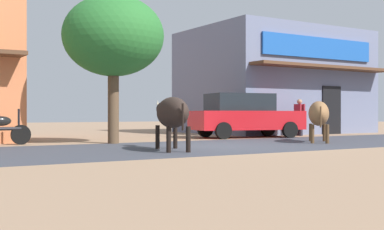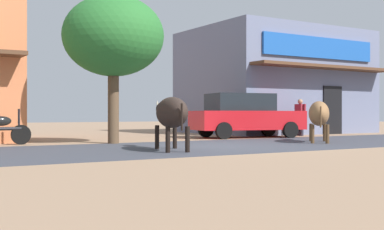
{
  "view_description": "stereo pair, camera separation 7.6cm",
  "coord_description": "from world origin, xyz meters",
  "px_view_note": "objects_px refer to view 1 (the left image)",
  "views": [
    {
      "loc": [
        -7.8,
        -11.69,
        0.9
      ],
      "look_at": [
        0.39,
        1.59,
        0.86
      ],
      "focal_mm": 47.95,
      "sensor_mm": 36.0,
      "label": 1
    },
    {
      "loc": [
        -7.74,
        -11.73,
        0.9
      ],
      "look_at": [
        0.39,
        1.59,
        0.86
      ],
      "focal_mm": 47.95,
      "sensor_mm": 36.0,
      "label": 2
    }
  ],
  "objects_px": {
    "roadside_tree": "(113,37)",
    "parked_motorcycle": "(0,129)",
    "cow_far_dark": "(319,114)",
    "pedestrian_by_shop": "(299,114)",
    "parked_hatchback_car": "(245,115)",
    "cow_near_brown": "(172,113)"
  },
  "relations": [
    {
      "from": "parked_motorcycle",
      "to": "cow_near_brown",
      "type": "relative_size",
      "value": 0.68
    },
    {
      "from": "cow_far_dark",
      "to": "pedestrian_by_shop",
      "type": "distance_m",
      "value": 4.65
    },
    {
      "from": "parked_hatchback_car",
      "to": "cow_far_dark",
      "type": "relative_size",
      "value": 2.06
    },
    {
      "from": "cow_near_brown",
      "to": "pedestrian_by_shop",
      "type": "relative_size",
      "value": 1.77
    },
    {
      "from": "cow_near_brown",
      "to": "parked_motorcycle",
      "type": "bearing_deg",
      "value": 126.4
    },
    {
      "from": "cow_far_dark",
      "to": "cow_near_brown",
      "type": "bearing_deg",
      "value": -173.11
    },
    {
      "from": "roadside_tree",
      "to": "cow_near_brown",
      "type": "distance_m",
      "value": 4.14
    },
    {
      "from": "roadside_tree",
      "to": "pedestrian_by_shop",
      "type": "xyz_separation_m",
      "value": [
        8.5,
        1.0,
        -2.35
      ]
    },
    {
      "from": "parked_hatchback_car",
      "to": "parked_motorcycle",
      "type": "distance_m",
      "value": 8.76
    },
    {
      "from": "parked_hatchback_car",
      "to": "parked_motorcycle",
      "type": "bearing_deg",
      "value": -179.31
    },
    {
      "from": "parked_motorcycle",
      "to": "cow_far_dark",
      "type": "distance_m",
      "value": 9.53
    },
    {
      "from": "roadside_tree",
      "to": "parked_hatchback_car",
      "type": "height_order",
      "value": "roadside_tree"
    },
    {
      "from": "parked_motorcycle",
      "to": "cow_far_dark",
      "type": "height_order",
      "value": "cow_far_dark"
    },
    {
      "from": "parked_hatchback_car",
      "to": "parked_motorcycle",
      "type": "relative_size",
      "value": 2.46
    },
    {
      "from": "parked_motorcycle",
      "to": "cow_near_brown",
      "type": "bearing_deg",
      "value": -53.6
    },
    {
      "from": "roadside_tree",
      "to": "cow_near_brown",
      "type": "relative_size",
      "value": 1.7
    },
    {
      "from": "roadside_tree",
      "to": "pedestrian_by_shop",
      "type": "height_order",
      "value": "roadside_tree"
    },
    {
      "from": "parked_motorcycle",
      "to": "cow_near_brown",
      "type": "height_order",
      "value": "cow_near_brown"
    },
    {
      "from": "roadside_tree",
      "to": "parked_motorcycle",
      "type": "distance_m",
      "value": 4.21
    },
    {
      "from": "parked_motorcycle",
      "to": "cow_near_brown",
      "type": "distance_m",
      "value": 5.32
    },
    {
      "from": "parked_hatchback_car",
      "to": "pedestrian_by_shop",
      "type": "bearing_deg",
      "value": 1.15
    },
    {
      "from": "parked_hatchback_car",
      "to": "pedestrian_by_shop",
      "type": "relative_size",
      "value": 2.95
    }
  ]
}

